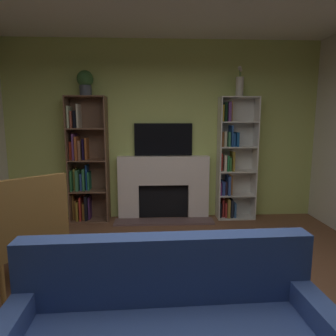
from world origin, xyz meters
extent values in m
plane|color=brown|center=(0.00, 0.00, 0.00)|extent=(6.51, 6.51, 0.00)
cube|color=#BCCB6B|center=(0.00, 2.74, 1.44)|extent=(5.18, 0.06, 2.88)
cube|color=white|center=(-0.58, 2.62, 0.29)|extent=(0.33, 0.19, 0.57)
cube|color=white|center=(0.58, 2.62, 0.29)|extent=(0.33, 0.19, 0.57)
cube|color=white|center=(0.00, 2.62, 0.81)|extent=(1.48, 0.19, 0.47)
cube|color=black|center=(0.00, 2.67, 0.29)|extent=(0.82, 0.08, 0.57)
cube|color=brown|center=(0.00, 2.38, 0.01)|extent=(1.58, 0.30, 0.03)
cube|color=black|center=(0.00, 2.68, 1.31)|extent=(0.94, 0.06, 0.52)
cube|color=brown|center=(-1.49, 2.55, 0.99)|extent=(0.02, 0.33, 1.98)
cube|color=brown|center=(-0.90, 2.55, 0.99)|extent=(0.02, 0.33, 1.98)
cube|color=brown|center=(-1.19, 2.70, 0.99)|extent=(0.61, 0.02, 1.98)
cube|color=brown|center=(-1.19, 2.55, 0.01)|extent=(0.58, 0.33, 0.02)
cube|color=brown|center=(-1.46, 2.60, 0.23)|extent=(0.02, 0.19, 0.41)
cube|color=brown|center=(-1.43, 2.59, 0.18)|extent=(0.03, 0.20, 0.32)
cube|color=olive|center=(-1.39, 2.56, 0.17)|extent=(0.03, 0.27, 0.31)
cube|color=#AB2D25|center=(-1.34, 2.56, 0.21)|extent=(0.02, 0.26, 0.38)
cube|color=olive|center=(-1.30, 2.59, 0.15)|extent=(0.04, 0.21, 0.27)
cube|color=black|center=(-1.25, 2.57, 0.22)|extent=(0.04, 0.25, 0.40)
cube|color=#4E2B66|center=(-1.21, 2.60, 0.20)|extent=(0.02, 0.20, 0.37)
cube|color=brown|center=(-1.19, 2.55, 0.50)|extent=(0.58, 0.33, 0.02)
cube|color=#2A6C3A|center=(-1.46, 2.56, 0.67)|extent=(0.03, 0.26, 0.33)
cube|color=olive|center=(-1.42, 2.60, 0.68)|extent=(0.04, 0.18, 0.35)
cube|color=#37754C|center=(-1.37, 2.57, 0.67)|extent=(0.04, 0.26, 0.33)
cube|color=#2B4490|center=(-1.32, 2.59, 0.64)|extent=(0.03, 0.21, 0.27)
cube|color=#307349|center=(-1.28, 2.58, 0.68)|extent=(0.03, 0.22, 0.34)
cube|color=#1A4496|center=(-1.23, 2.60, 0.71)|extent=(0.02, 0.18, 0.41)
cube|color=#257752|center=(-1.20, 2.59, 0.65)|extent=(0.02, 0.21, 0.29)
cube|color=brown|center=(-1.19, 2.55, 0.99)|extent=(0.58, 0.33, 0.02)
cube|color=#AF311B|center=(-1.45, 2.59, 1.14)|extent=(0.04, 0.20, 0.28)
cube|color=#623773|center=(-1.40, 2.57, 1.20)|extent=(0.03, 0.26, 0.41)
cube|color=#994B25|center=(-1.36, 2.56, 1.18)|extent=(0.04, 0.28, 0.37)
cube|color=brown|center=(-1.31, 2.57, 1.15)|extent=(0.04, 0.24, 0.30)
cube|color=black|center=(-1.26, 2.59, 1.16)|extent=(0.03, 0.22, 0.32)
cube|color=#975026|center=(-1.22, 2.59, 1.17)|extent=(0.03, 0.21, 0.34)
cube|color=brown|center=(-1.19, 2.55, 1.49)|extent=(0.58, 0.33, 0.02)
cube|color=beige|center=(-1.46, 2.57, 1.66)|extent=(0.03, 0.25, 0.34)
cube|color=#9A4A3A|center=(-1.41, 2.57, 1.62)|extent=(0.03, 0.26, 0.26)
cube|color=black|center=(-1.37, 2.58, 1.63)|extent=(0.04, 0.22, 0.27)
cube|color=beige|center=(-1.32, 2.58, 1.68)|extent=(0.03, 0.23, 0.37)
cube|color=brown|center=(-1.19, 2.55, 1.97)|extent=(0.58, 0.33, 0.02)
cube|color=silver|center=(0.90, 2.57, 0.99)|extent=(0.02, 0.29, 1.98)
cube|color=silver|center=(1.49, 2.57, 0.99)|extent=(0.02, 0.29, 1.98)
cube|color=silver|center=(1.19, 2.70, 0.99)|extent=(0.61, 0.02, 1.98)
cube|color=silver|center=(1.19, 2.57, 0.01)|extent=(0.58, 0.29, 0.02)
cube|color=black|center=(0.94, 2.60, 0.14)|extent=(0.04, 0.19, 0.24)
cube|color=#B63532|center=(0.99, 2.60, 0.18)|extent=(0.02, 0.18, 0.31)
cube|color=#A42D28|center=(1.03, 2.59, 0.14)|extent=(0.03, 0.21, 0.25)
cube|color=olive|center=(1.07, 2.58, 0.17)|extent=(0.04, 0.23, 0.31)
cube|color=black|center=(1.13, 2.59, 0.17)|extent=(0.04, 0.21, 0.30)
cube|color=#305587|center=(1.18, 2.59, 0.14)|extent=(0.03, 0.21, 0.24)
cube|color=silver|center=(1.19, 2.57, 0.40)|extent=(0.58, 0.29, 0.02)
cube|color=#642977|center=(0.93, 2.58, 0.51)|extent=(0.02, 0.24, 0.21)
cube|color=navy|center=(0.97, 2.58, 0.52)|extent=(0.04, 0.24, 0.23)
cube|color=black|center=(1.02, 2.59, 0.51)|extent=(0.03, 0.22, 0.22)
cube|color=#2E4B90|center=(1.06, 2.57, 0.56)|extent=(0.04, 0.25, 0.31)
cube|color=brown|center=(1.11, 2.59, 0.56)|extent=(0.03, 0.20, 0.32)
cube|color=silver|center=(1.19, 2.57, 0.79)|extent=(0.58, 0.29, 0.02)
cube|color=#B62D26|center=(0.94, 2.61, 0.94)|extent=(0.04, 0.16, 0.28)
cube|color=beige|center=(0.99, 2.58, 0.93)|extent=(0.04, 0.24, 0.26)
cube|color=#227F43|center=(1.03, 2.57, 0.93)|extent=(0.02, 0.25, 0.25)
cube|color=#3B753C|center=(1.08, 2.59, 0.91)|extent=(0.03, 0.21, 0.22)
cube|color=olive|center=(1.12, 2.57, 0.96)|extent=(0.03, 0.24, 0.31)
cube|color=silver|center=(1.19, 2.57, 1.19)|extent=(0.58, 0.29, 0.02)
cube|color=brown|center=(0.94, 2.60, 1.31)|extent=(0.04, 0.20, 0.23)
cube|color=beige|center=(0.99, 2.60, 1.32)|extent=(0.04, 0.18, 0.24)
cube|color=#377A51|center=(1.04, 2.57, 1.31)|extent=(0.03, 0.24, 0.23)
cube|color=#234C98|center=(1.08, 2.57, 1.37)|extent=(0.02, 0.25, 0.34)
cube|color=#205298|center=(1.12, 2.59, 1.30)|extent=(0.03, 0.21, 0.21)
cube|color=navy|center=(1.18, 2.58, 1.31)|extent=(0.04, 0.22, 0.23)
cube|color=silver|center=(1.19, 2.57, 1.59)|extent=(0.58, 0.29, 0.02)
cube|color=olive|center=(0.93, 2.58, 1.72)|extent=(0.03, 0.23, 0.26)
cube|color=black|center=(0.98, 2.59, 1.74)|extent=(0.04, 0.21, 0.30)
cube|color=#5D3574|center=(1.03, 2.57, 1.75)|extent=(0.04, 0.24, 0.31)
cube|color=#A67236|center=(1.07, 2.60, 1.75)|extent=(0.02, 0.19, 0.32)
cube|color=silver|center=(1.19, 2.57, 1.97)|extent=(0.58, 0.29, 0.02)
cylinder|color=#4A4F59|center=(-1.19, 2.56, 2.06)|extent=(0.18, 0.18, 0.16)
sphere|color=#386332|center=(-1.19, 2.56, 2.24)|extent=(0.25, 0.25, 0.25)
cylinder|color=beige|center=(1.19, 2.56, 2.13)|extent=(0.12, 0.12, 0.30)
cylinder|color=#4C7F3F|center=(1.18, 2.55, 2.35)|extent=(0.01, 0.01, 0.14)
sphere|color=silver|center=(1.18, 2.55, 2.42)|extent=(0.06, 0.06, 0.06)
cylinder|color=#4C7F3F|center=(1.21, 2.57, 2.33)|extent=(0.01, 0.01, 0.10)
sphere|color=silver|center=(1.21, 2.57, 2.39)|extent=(0.05, 0.05, 0.05)
cylinder|color=#4C7F3F|center=(1.19, 2.57, 2.34)|extent=(0.01, 0.01, 0.13)
sphere|color=silver|center=(1.19, 2.57, 2.41)|extent=(0.05, 0.05, 0.05)
cube|color=#344C89|center=(-0.08, -0.36, 0.64)|extent=(1.93, 0.22, 0.46)
cylinder|color=brown|center=(-1.48, 0.26, 0.22)|extent=(0.04, 0.04, 0.43)
cylinder|color=brown|center=(-1.03, 0.65, 0.22)|extent=(0.04, 0.04, 0.43)
cylinder|color=brown|center=(-1.38, 1.05, 0.22)|extent=(0.04, 0.04, 0.43)
cube|color=#B47552|center=(-1.43, 0.65, 0.47)|extent=(0.86, 0.85, 0.08)
cube|color=brown|center=(-1.43, 0.65, 0.41)|extent=(0.86, 0.85, 0.04)
cube|color=brown|center=(-1.26, 0.46, 0.77)|extent=(0.52, 0.47, 0.68)
cube|color=#896653|center=(-0.07, 0.12, 0.43)|extent=(0.84, 0.49, 0.04)
cylinder|color=#896653|center=(-0.47, -0.10, 0.21)|extent=(0.05, 0.05, 0.41)
cylinder|color=#896653|center=(0.32, -0.10, 0.21)|extent=(0.05, 0.05, 0.41)
cylinder|color=#896653|center=(-0.47, 0.34, 0.21)|extent=(0.05, 0.05, 0.41)
cylinder|color=#896653|center=(0.32, 0.34, 0.21)|extent=(0.05, 0.05, 0.41)
camera|label=1|loc=(-0.16, -2.21, 1.61)|focal=32.04mm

